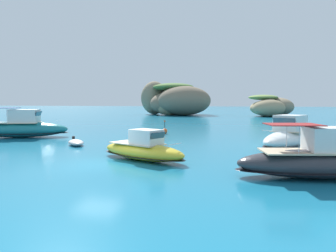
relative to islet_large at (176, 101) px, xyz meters
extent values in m
plane|color=#197093|center=(8.79, -64.31, -3.47)|extent=(400.00, 400.00, 0.00)
ellipsoid|color=#84755B|center=(1.18, 2.87, -0.39)|extent=(14.94, 13.88, 6.16)
ellipsoid|color=#84755B|center=(-6.24, 2.38, 0.87)|extent=(9.24, 9.01, 8.67)
ellipsoid|color=#9E8966|center=(-0.84, -1.35, -1.22)|extent=(10.01, 10.20, 4.50)
ellipsoid|color=#756651|center=(-1.38, -0.97, -0.61)|extent=(13.58, 13.51, 5.71)
ellipsoid|color=#756651|center=(2.63, -2.36, 0.11)|extent=(16.96, 16.23, 7.16)
ellipsoid|color=#9E8966|center=(-1.22, -3.22, -1.16)|extent=(7.02, 6.61, 4.62)
ellipsoid|color=#517538|center=(-0.68, 0.01, 3.54)|extent=(10.27, 9.34, 1.95)
ellipsoid|color=#9E8966|center=(22.16, -5.26, -1.54)|extent=(8.17, 7.03, 3.86)
ellipsoid|color=#756651|center=(22.38, -4.38, -1.38)|extent=(4.14, 5.24, 4.17)
ellipsoid|color=#84755B|center=(24.27, -0.90, -1.32)|extent=(9.82, 10.75, 4.30)
ellipsoid|color=#9E8966|center=(22.19, -1.75, -1.64)|extent=(11.46, 11.59, 3.65)
ellipsoid|color=#756651|center=(23.44, -4.12, -1.81)|extent=(4.70, 4.69, 3.30)
ellipsoid|color=olive|center=(21.03, -2.76, 0.85)|extent=(6.64, 6.03, 1.20)
ellipsoid|color=#19727A|center=(-4.18, -53.70, -2.71)|extent=(9.26, 5.35, 1.51)
ellipsoid|color=black|center=(-4.18, -53.70, -3.05)|extent=(9.45, 5.46, 0.18)
cube|color=#C6B793|center=(-4.81, -53.92, -2.07)|extent=(5.35, 3.70, 0.06)
cube|color=silver|center=(-3.76, -53.56, -1.42)|extent=(2.95, 2.56, 1.24)
cube|color=#2D4756|center=(-2.56, -53.16, -1.30)|extent=(0.82, 1.73, 0.66)
cylinder|color=silver|center=(-0.89, -52.60, -1.89)|extent=(0.63, 1.78, 0.04)
cube|color=navy|center=(-5.65, -54.20, -0.65)|extent=(3.19, 2.82, 0.04)
cylinder|color=silver|center=(-5.94, -53.31, -1.36)|extent=(0.03, 0.03, 1.42)
ellipsoid|color=#2D2D33|center=(20.06, -65.06, -2.82)|extent=(7.91, 3.74, 1.29)
ellipsoid|color=black|center=(20.06, -65.06, -3.11)|extent=(8.07, 3.82, 0.16)
cube|color=#C6B793|center=(19.50, -65.17, -2.27)|extent=(4.49, 2.73, 0.06)
cube|color=silver|center=(20.43, -64.98, -1.71)|extent=(2.40, 1.99, 1.07)
cube|color=maroon|center=(18.75, -65.32, -1.05)|extent=(2.59, 2.20, 0.04)
cylinder|color=silver|center=(18.60, -64.54, -1.66)|extent=(0.03, 0.03, 1.22)
cylinder|color=silver|center=(18.91, -66.11, -1.66)|extent=(0.03, 0.03, 1.22)
ellipsoid|color=yellow|center=(10.85, -62.61, -2.95)|extent=(6.21, 4.28, 1.02)
ellipsoid|color=black|center=(10.85, -62.61, -3.18)|extent=(6.33, 4.37, 0.12)
cube|color=#C6B793|center=(10.44, -62.41, -2.52)|extent=(3.65, 2.84, 0.06)
cube|color=silver|center=(11.12, -62.74, -2.07)|extent=(2.07, 1.88, 0.84)
cube|color=#2D4756|center=(11.89, -63.12, -1.98)|extent=(0.70, 1.15, 0.45)
cylinder|color=silver|center=(12.96, -63.64, -2.34)|extent=(0.59, 1.15, 0.04)
ellipsoid|color=white|center=(20.15, -55.27, -2.78)|extent=(6.09, 8.29, 1.38)
ellipsoid|color=black|center=(20.15, -55.27, -3.09)|extent=(6.21, 8.46, 0.17)
cube|color=#C6B793|center=(20.45, -54.74, -2.19)|extent=(3.99, 4.92, 0.06)
cube|color=silver|center=(19.95, -55.63, -1.59)|extent=(2.60, 2.82, 1.14)
cube|color=#2D4756|center=(19.39, -56.64, -1.47)|extent=(1.51, 1.00, 0.61)
cylinder|color=silver|center=(18.61, -58.04, -2.01)|extent=(1.51, 0.86, 0.04)
ellipsoid|color=#B2B2B2|center=(3.83, -57.65, -3.25)|extent=(2.44, 2.74, 0.44)
cube|color=#9E998E|center=(3.83, -57.65, -3.19)|extent=(1.58, 1.82, 0.06)
cube|color=black|center=(2.99, -56.53, -3.07)|extent=(0.28, 0.28, 0.36)
sphere|color=#E54C19|center=(8.50, -47.28, -3.19)|extent=(0.56, 0.56, 0.56)
cylinder|color=black|center=(8.50, -47.28, -2.69)|extent=(0.06, 0.06, 1.00)
cone|color=#E54C19|center=(8.50, -47.28, -2.09)|extent=(0.20, 0.20, 0.20)
camera|label=1|loc=(16.56, -80.74, -0.01)|focal=34.83mm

